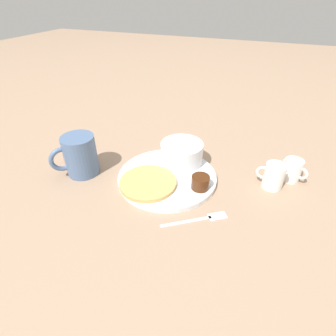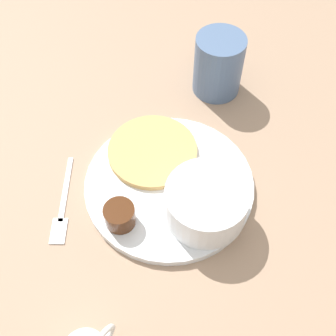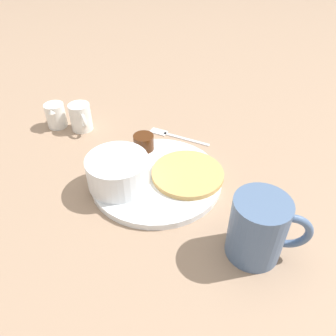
# 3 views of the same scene
# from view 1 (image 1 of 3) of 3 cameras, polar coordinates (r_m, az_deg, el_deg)

# --- Properties ---
(ground_plane) EXTENTS (4.00, 4.00, 0.00)m
(ground_plane) POSITION_cam_1_polar(r_m,az_deg,el_deg) (0.64, -0.17, -2.40)
(ground_plane) COLOR #9E7F66
(plate) EXTENTS (0.24, 0.24, 0.01)m
(plate) POSITION_cam_1_polar(r_m,az_deg,el_deg) (0.63, -0.18, -1.96)
(plate) COLOR white
(plate) RESTS_ON ground_plane
(pancake_stack) EXTENTS (0.13, 0.13, 0.01)m
(pancake_stack) POSITION_cam_1_polar(r_m,az_deg,el_deg) (0.60, -4.37, -3.22)
(pancake_stack) COLOR tan
(pancake_stack) RESTS_ON plate
(bowl) EXTENTS (0.11, 0.11, 0.05)m
(bowl) POSITION_cam_1_polar(r_m,az_deg,el_deg) (0.66, 3.01, 3.44)
(bowl) COLOR white
(bowl) RESTS_ON plate
(syrup_cup) EXTENTS (0.04, 0.04, 0.03)m
(syrup_cup) POSITION_cam_1_polar(r_m,az_deg,el_deg) (0.59, 7.06, -3.10)
(syrup_cup) COLOR #47230F
(syrup_cup) RESTS_ON plate
(butter_ramekin) EXTENTS (0.04, 0.04, 0.04)m
(butter_ramekin) POSITION_cam_1_polar(r_m,az_deg,el_deg) (0.67, 4.74, 2.96)
(butter_ramekin) COLOR white
(butter_ramekin) RESTS_ON plate
(coffee_mug) EXTENTS (0.10, 0.09, 0.10)m
(coffee_mug) POSITION_cam_1_polar(r_m,az_deg,el_deg) (0.67, -18.69, 2.60)
(coffee_mug) COLOR slate
(coffee_mug) RESTS_ON ground_plane
(creamer_pitcher_near) EXTENTS (0.05, 0.07, 0.06)m
(creamer_pitcher_near) POSITION_cam_1_polar(r_m,az_deg,el_deg) (0.64, 22.02, -1.57)
(creamer_pitcher_near) COLOR white
(creamer_pitcher_near) RESTS_ON ground_plane
(creamer_pitcher_far) EXTENTS (0.04, 0.06, 0.06)m
(creamer_pitcher_far) POSITION_cam_1_polar(r_m,az_deg,el_deg) (0.68, 25.44, -0.37)
(creamer_pitcher_far) COLOR white
(creamer_pitcher_far) RESTS_ON ground_plane
(fork) EXTENTS (0.09, 0.12, 0.00)m
(fork) POSITION_cam_1_polar(r_m,az_deg,el_deg) (0.54, 7.42, -10.86)
(fork) COLOR silver
(fork) RESTS_ON ground_plane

